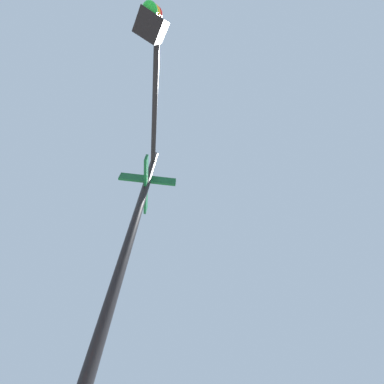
{
  "coord_description": "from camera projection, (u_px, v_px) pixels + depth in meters",
  "views": [
    {
      "loc": [
        -6.55,
        -4.45,
        1.71
      ],
      "look_at": [
        -7.38,
        -5.93,
        4.12
      ],
      "focal_mm": 20.83,
      "sensor_mm": 36.0,
      "label": 1
    }
  ],
  "objects": [
    {
      "name": "traffic_signal_near",
      "position": [
        139.0,
        146.0,
        2.79
      ],
      "size": [
        1.45,
        2.8,
        6.12
      ],
      "color": "black",
      "rests_on": "ground_plane"
    }
  ]
}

